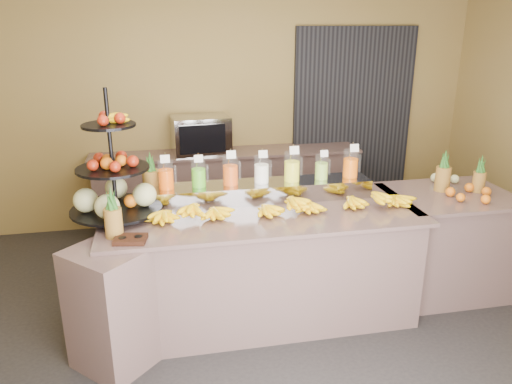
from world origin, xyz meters
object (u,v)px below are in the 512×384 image
object	(u,v)px
right_fruit_pile	(464,187)
oven_warmer	(201,135)
banana_heap	(287,203)
fruit_stand	(121,185)
condiment_caddy	(131,239)
pitcher_tray	(261,191)

from	to	relation	value
right_fruit_pile	oven_warmer	distance (m)	2.82
banana_heap	fruit_stand	world-z (taller)	fruit_stand
fruit_stand	condiment_caddy	world-z (taller)	fruit_stand
pitcher_tray	banana_heap	distance (m)	0.34
pitcher_tray	right_fruit_pile	world-z (taller)	right_fruit_pile
right_fruit_pile	oven_warmer	bearing A→B (deg)	137.89
fruit_stand	condiment_caddy	xyz separation A→B (m)	(0.07, -0.51, -0.23)
oven_warmer	fruit_stand	bearing A→B (deg)	-118.12
right_fruit_pile	oven_warmer	xyz separation A→B (m)	(-2.09, 1.89, 0.14)
right_fruit_pile	fruit_stand	bearing A→B (deg)	178.34
pitcher_tray	banana_heap	world-z (taller)	banana_heap
right_fruit_pile	oven_warmer	world-z (taller)	oven_warmer
fruit_stand	right_fruit_pile	distance (m)	2.87
fruit_stand	oven_warmer	size ratio (longest dim) A/B	1.56
pitcher_tray	oven_warmer	size ratio (longest dim) A/B	2.94
right_fruit_pile	condiment_caddy	bearing A→B (deg)	-171.29
right_fruit_pile	pitcher_tray	bearing A→B (deg)	172.78
oven_warmer	pitcher_tray	bearing A→B (deg)	-83.23
banana_heap	pitcher_tray	bearing A→B (deg)	113.87
oven_warmer	banana_heap	bearing A→B (deg)	-81.21
condiment_caddy	right_fruit_pile	world-z (taller)	right_fruit_pile
condiment_caddy	right_fruit_pile	distance (m)	2.83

